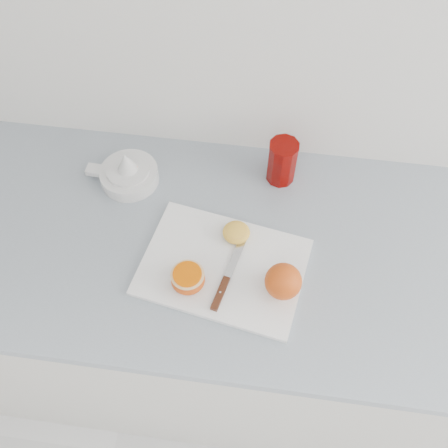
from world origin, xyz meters
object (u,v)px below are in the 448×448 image
counter (222,316)px  half_orange (188,279)px  cutting_board (223,267)px  citrus_juicer (128,173)px  red_tumbler (282,163)px

counter → half_orange: (-0.06, -0.12, 0.48)m
cutting_board → half_orange: 0.09m
citrus_juicer → red_tumbler: size_ratio=1.53×
half_orange → citrus_juicer: bearing=126.3°
counter → half_orange: half_orange is taller
cutting_board → half_orange: bearing=-141.6°
counter → red_tumbler: red_tumbler is taller
citrus_juicer → red_tumbler: (0.37, 0.06, 0.03)m
half_orange → citrus_juicer: size_ratio=0.40×
citrus_juicer → red_tumbler: 0.38m
counter → cutting_board: size_ratio=7.42×
counter → half_orange: 0.50m
counter → half_orange: size_ratio=35.70×
citrus_juicer → red_tumbler: bearing=9.2°
citrus_juicer → red_tumbler: red_tumbler is taller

